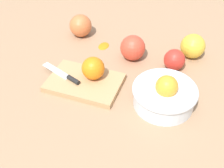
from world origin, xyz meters
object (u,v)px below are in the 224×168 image
object	(u,v)px
apple_front_left	(174,60)
cutting_board	(85,83)
orange_on_board	(93,68)
bowl	(164,94)
apple_front_center	(133,48)
knife	(66,76)
apple_front_right	(81,26)
apple_front_left_2	(193,46)

from	to	relation	value
apple_front_left	cutting_board	bearing A→B (deg)	31.28
orange_on_board	apple_front_left	size ratio (longest dim) A/B	1.01
bowl	apple_front_center	distance (m)	0.23
knife	apple_front_right	world-z (taller)	apple_front_right
knife	apple_front_left	xyz separation A→B (m)	(-0.31, -0.15, 0.01)
apple_front_left	apple_front_right	size ratio (longest dim) A/B	0.83
cutting_board	orange_on_board	size ratio (longest dim) A/B	3.15
bowl	apple_front_right	bearing A→B (deg)	-39.61
apple_front_right	apple_front_center	bearing A→B (deg)	156.62
apple_front_left_2	bowl	bearing A→B (deg)	76.33
apple_front_right	apple_front_left	bearing A→B (deg)	162.26
orange_on_board	apple_front_center	size ratio (longest dim) A/B	0.82
orange_on_board	apple_front_left	distance (m)	0.26
cutting_board	apple_front_center	bearing A→B (deg)	-122.63
bowl	orange_on_board	bearing A→B (deg)	-10.72
apple_front_left	apple_front_center	world-z (taller)	apple_front_center
orange_on_board	apple_front_center	bearing A→B (deg)	-120.23
cutting_board	apple_front_center	distance (m)	0.21
cutting_board	knife	bearing A→B (deg)	-0.11
bowl	apple_front_right	world-z (taller)	bowl
knife	apple_front_left_2	world-z (taller)	apple_front_left_2
apple_front_center	apple_front_left_2	size ratio (longest dim) A/B	1.02
apple_front_right	apple_front_left_2	size ratio (longest dim) A/B	1.01
bowl	apple_front_left_2	size ratio (longest dim) A/B	2.19
orange_on_board	apple_front_right	size ratio (longest dim) A/B	0.84
apple_front_left	apple_front_left_2	distance (m)	0.10
cutting_board	apple_front_center	xyz separation A→B (m)	(-0.11, -0.17, 0.03)
bowl	apple_front_right	size ratio (longest dim) A/B	2.17
apple_front_center	orange_on_board	bearing A→B (deg)	59.77
cutting_board	apple_front_left	size ratio (longest dim) A/B	3.19
orange_on_board	knife	world-z (taller)	orange_on_board
apple_front_left	apple_front_right	bearing A→B (deg)	-17.74
cutting_board	apple_front_left_2	size ratio (longest dim) A/B	2.65
apple_front_left	apple_front_right	xyz separation A→B (m)	(0.36, -0.11, 0.01)
bowl	orange_on_board	distance (m)	0.22
orange_on_board	apple_front_left_2	xyz separation A→B (m)	(-0.28, -0.21, -0.01)
orange_on_board	apple_front_right	bearing A→B (deg)	-62.37
bowl	knife	distance (m)	0.30
bowl	cutting_board	xyz separation A→B (m)	(0.24, -0.02, -0.03)
bowl	apple_front_center	xyz separation A→B (m)	(0.13, -0.19, 0.00)
apple_front_right	bowl	bearing A→B (deg)	140.39
cutting_board	knife	world-z (taller)	knife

